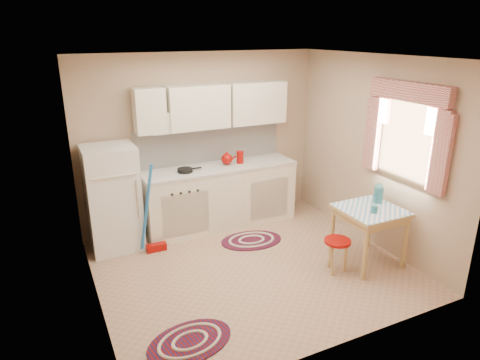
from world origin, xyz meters
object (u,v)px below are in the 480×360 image
stool (336,256)px  fridge (113,198)px  base_cabinets (220,197)px  table (368,236)px

stool → fridge: bearing=141.7°
fridge → base_cabinets: (1.53, 0.05, -0.26)m
base_cabinets → table: size_ratio=3.12×
fridge → table: fridge is taller
fridge → base_cabinets: size_ratio=0.62×
fridge → stool: 2.93m
fridge → table: 3.29m
fridge → table: (2.75, -1.77, -0.34)m
base_cabinets → stool: 1.99m
fridge → stool: bearing=-38.3°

